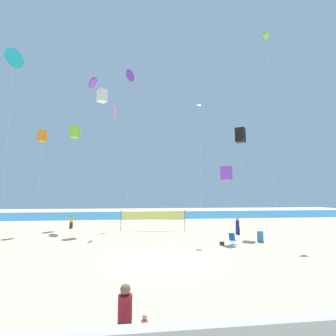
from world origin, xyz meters
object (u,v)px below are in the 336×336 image
(beach_handbag, at_px, (222,243))
(kite_cyan_delta, at_px, (13,59))
(toddler_figure, at_px, (144,329))
(volleyball_net, at_px, (152,216))
(beachgoer_navy_shirt, at_px, (238,226))
(kite_lime_box, at_px, (75,132))
(kite_orange_box, at_px, (42,136))
(kite_pink_delta, at_px, (116,112))
(kite_lime_delta, at_px, (267,35))
(mother_figure, at_px, (125,314))
(kite_violet_delta, at_px, (129,76))
(kite_violet_inflatable, at_px, (93,83))
(beachgoer_mustard_shirt, at_px, (71,221))
(folding_beach_chair, at_px, (232,238))
(kite_white_box, at_px, (102,96))
(trash_barrel, at_px, (260,237))
(kite_black_box, at_px, (240,135))
(kite_violet_box, at_px, (226,173))
(kite_green_diamond, at_px, (200,109))

(beach_handbag, height_order, kite_cyan_delta, kite_cyan_delta)
(toddler_figure, height_order, volleyball_net, volleyball_net)
(beachgoer_navy_shirt, relative_size, kite_lime_box, 0.13)
(kite_orange_box, distance_m, kite_pink_delta, 8.81)
(kite_cyan_delta, relative_size, kite_lime_delta, 0.79)
(volleyball_net, bearing_deg, mother_figure, -95.27)
(kite_violet_delta, bearing_deg, kite_lime_delta, -37.97)
(beachgoer_navy_shirt, relative_size, kite_violet_inflatable, 0.08)
(volleyball_net, relative_size, kite_pink_delta, 0.52)
(mother_figure, relative_size, beachgoer_navy_shirt, 1.00)
(beachgoer_mustard_shirt, height_order, folding_beach_chair, beachgoer_mustard_shirt)
(volleyball_net, relative_size, kite_white_box, 0.43)
(beachgoer_mustard_shirt, height_order, kite_cyan_delta, kite_cyan_delta)
(trash_barrel, xyz_separation_m, kite_violet_delta, (-12.33, 13.82, 21.22))
(mother_figure, bearing_deg, trash_barrel, 30.89)
(folding_beach_chair, distance_m, kite_pink_delta, 18.25)
(toddler_figure, height_order, kite_white_box, kite_white_box)
(beachgoer_mustard_shirt, distance_m, kite_lime_box, 11.74)
(beach_handbag, bearing_deg, kite_cyan_delta, 172.76)
(mother_figure, xyz_separation_m, kite_pink_delta, (-2.36, 20.21, 12.60))
(kite_cyan_delta, height_order, kite_lime_box, kite_cyan_delta)
(kite_orange_box, height_order, kite_lime_box, kite_lime_box)
(mother_figure, bearing_deg, kite_white_box, 80.46)
(kite_orange_box, bearing_deg, toddler_figure, -62.40)
(kite_black_box, bearing_deg, kite_violet_delta, 140.62)
(volleyball_net, bearing_deg, kite_cyan_delta, -153.19)
(mother_figure, height_order, volleyball_net, volleyball_net)
(kite_cyan_delta, distance_m, kite_lime_delta, 25.43)
(volleyball_net, xyz_separation_m, kite_violet_delta, (-3.23, 5.83, 20.06))
(mother_figure, distance_m, kite_black_box, 22.84)
(kite_violet_inflatable, relative_size, kite_lime_box, 1.53)
(folding_beach_chair, distance_m, kite_violet_box, 5.77)
(beachgoer_mustard_shirt, xyz_separation_m, volleyball_net, (9.92, -3.14, 0.74))
(kite_orange_box, bearing_deg, kite_pink_delta, -8.98)
(kite_violet_inflatable, distance_m, kite_violet_delta, 5.53)
(toddler_figure, relative_size, beachgoer_navy_shirt, 0.49)
(beachgoer_navy_shirt, relative_size, kite_violet_delta, 0.08)
(kite_black_box, bearing_deg, kite_green_diamond, -160.98)
(beachgoer_mustard_shirt, xyz_separation_m, kite_violet_inflatable, (1.73, 1.35, 18.78))
(beachgoer_mustard_shirt, relative_size, kite_lime_delta, 0.08)
(mother_figure, height_order, kite_white_box, kite_white_box)
(toddler_figure, relative_size, kite_violet_box, 0.12)
(mother_figure, bearing_deg, kite_orange_box, 96.03)
(kite_cyan_delta, bearing_deg, kite_violet_box, -2.54)
(toddler_figure, distance_m, kite_cyan_delta, 24.81)
(kite_black_box, distance_m, kite_cyan_delta, 23.12)
(kite_violet_delta, bearing_deg, kite_orange_box, -147.07)
(volleyball_net, bearing_deg, kite_lime_delta, -26.66)
(beachgoer_navy_shirt, bearing_deg, beachgoer_mustard_shirt, -125.53)
(kite_violet_inflatable, height_order, kite_violet_delta, kite_violet_delta)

